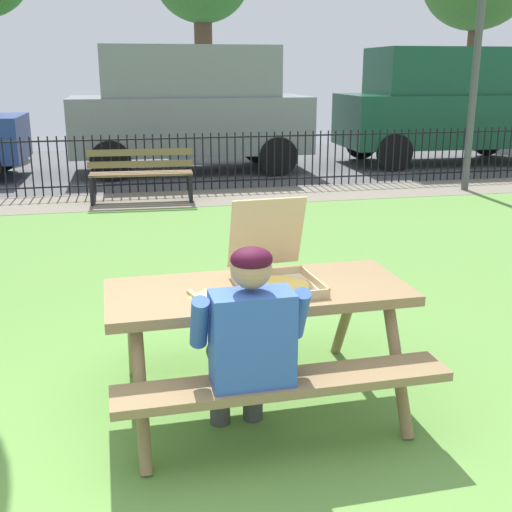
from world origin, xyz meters
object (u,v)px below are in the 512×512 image
(adult_at_table, at_px, (248,341))
(picnic_table_foreground, at_px, (258,314))
(pizza_slice_on_table, at_px, (208,293))
(park_bench_center, at_px, (141,176))
(pizza_box_open, at_px, (275,270))
(parked_car_center, at_px, (190,106))
(lamp_post_walkway, at_px, (478,38))
(parked_car_right, at_px, (449,103))

(adult_at_table, bearing_deg, picnic_table_foreground, 71.71)
(pizza_slice_on_table, distance_m, park_bench_center, 6.62)
(pizza_box_open, relative_size, adult_at_table, 0.49)
(parked_car_center, bearing_deg, lamp_post_walkway, -35.58)
(pizza_box_open, relative_size, lamp_post_walkway, 0.14)
(lamp_post_walkway, relative_size, parked_car_right, 0.86)
(picnic_table_foreground, xyz_separation_m, pizza_box_open, (0.11, 0.01, 0.27))
(pizza_box_open, xyz_separation_m, lamp_post_walkway, (5.02, 6.40, 1.63))
(picnic_table_foreground, xyz_separation_m, parked_car_center, (0.74, 9.55, 0.71))
(adult_at_table, bearing_deg, parked_car_right, 56.77)
(adult_at_table, xyz_separation_m, parked_car_right, (6.59, 10.06, 0.65))
(adult_at_table, bearing_deg, parked_car_center, 84.84)
(adult_at_table, relative_size, parked_car_center, 0.25)
(pizza_slice_on_table, bearing_deg, parked_car_right, 55.01)
(adult_at_table, relative_size, lamp_post_walkway, 0.29)
(pizza_slice_on_table, height_order, adult_at_table, adult_at_table)
(lamp_post_walkway, bearing_deg, parked_car_center, 144.42)
(picnic_table_foreground, distance_m, park_bench_center, 6.57)
(parked_car_center, height_order, parked_car_right, same)
(lamp_post_walkway, bearing_deg, parked_car_right, 67.54)
(adult_at_table, xyz_separation_m, lamp_post_walkway, (5.29, 6.92, 1.85))
(lamp_post_walkway, height_order, parked_car_right, lamp_post_walkway)
(picnic_table_foreground, relative_size, adult_at_table, 1.53)
(pizza_slice_on_table, bearing_deg, pizza_box_open, 10.13)
(adult_at_table, bearing_deg, park_bench_center, 91.93)
(pizza_box_open, distance_m, parked_car_center, 9.57)
(pizza_box_open, height_order, adult_at_table, pizza_box_open)
(pizza_slice_on_table, height_order, parked_car_right, parked_car_right)
(lamp_post_walkway, bearing_deg, park_bench_center, 178.60)
(picnic_table_foreground, distance_m, adult_at_table, 0.53)
(park_bench_center, bearing_deg, adult_at_table, -88.07)
(pizza_slice_on_table, relative_size, adult_at_table, 0.22)
(adult_at_table, bearing_deg, lamp_post_walkway, 52.60)
(adult_at_table, distance_m, park_bench_center, 7.06)
(pizza_box_open, bearing_deg, parked_car_right, 56.50)
(park_bench_center, relative_size, parked_car_right, 0.34)
(adult_at_table, relative_size, park_bench_center, 0.73)
(pizza_box_open, distance_m, pizza_slice_on_table, 0.43)
(adult_at_table, height_order, lamp_post_walkway, lamp_post_walkway)
(picnic_table_foreground, xyz_separation_m, parked_car_right, (6.42, 9.55, 0.71))
(picnic_table_foreground, height_order, park_bench_center, park_bench_center)
(pizza_slice_on_table, height_order, lamp_post_walkway, lamp_post_walkway)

